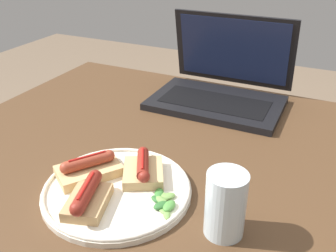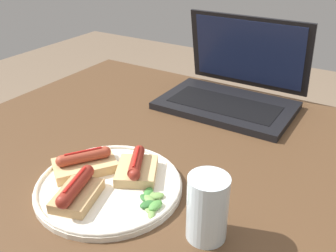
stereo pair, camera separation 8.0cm
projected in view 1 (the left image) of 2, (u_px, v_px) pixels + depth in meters
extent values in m
cube|color=#4C331E|center=(181.00, 158.00, 0.83)|extent=(1.11, 0.85, 0.04)
cylinder|color=#4C331E|center=(103.00, 168.00, 1.45)|extent=(0.05, 0.05, 0.70)
cube|color=black|center=(216.00, 103.00, 1.03)|extent=(0.35, 0.22, 0.02)
cube|color=black|center=(214.00, 102.00, 1.01)|extent=(0.29, 0.12, 0.00)
cube|color=black|center=(233.00, 50.00, 1.08)|extent=(0.35, 0.05, 0.21)
cube|color=#192347|center=(233.00, 50.00, 1.08)|extent=(0.32, 0.04, 0.18)
cylinder|color=silver|center=(117.00, 191.00, 0.69)|extent=(0.27, 0.27, 0.01)
torus|color=silver|center=(117.00, 187.00, 0.69)|extent=(0.27, 0.27, 0.01)
cube|color=tan|center=(143.00, 173.00, 0.71)|extent=(0.11, 0.11, 0.02)
cylinder|color=maroon|center=(143.00, 164.00, 0.70)|extent=(0.06, 0.08, 0.02)
sphere|color=maroon|center=(143.00, 152.00, 0.74)|extent=(0.02, 0.02, 0.02)
sphere|color=maroon|center=(143.00, 176.00, 0.67)|extent=(0.02, 0.02, 0.02)
cylinder|color=red|center=(143.00, 159.00, 0.70)|extent=(0.04, 0.06, 0.01)
cube|color=tan|center=(88.00, 202.00, 0.64)|extent=(0.09, 0.11, 0.02)
cylinder|color=maroon|center=(87.00, 192.00, 0.63)|extent=(0.05, 0.09, 0.02)
sphere|color=maroon|center=(95.00, 177.00, 0.67)|extent=(0.02, 0.02, 0.02)
sphere|color=maroon|center=(77.00, 209.00, 0.59)|extent=(0.02, 0.02, 0.02)
cylinder|color=red|center=(86.00, 186.00, 0.62)|extent=(0.03, 0.07, 0.00)
cube|color=tan|center=(89.00, 171.00, 0.72)|extent=(0.13, 0.14, 0.02)
cylinder|color=#9E3D28|center=(88.00, 162.00, 0.71)|extent=(0.07, 0.08, 0.02)
sphere|color=#9E3D28|center=(66.00, 168.00, 0.69)|extent=(0.02, 0.02, 0.02)
sphere|color=#9E3D28|center=(109.00, 156.00, 0.73)|extent=(0.02, 0.02, 0.02)
cylinder|color=red|center=(87.00, 156.00, 0.70)|extent=(0.05, 0.06, 0.00)
ellipsoid|color=#709E4C|center=(161.00, 200.00, 0.65)|extent=(0.03, 0.02, 0.01)
ellipsoid|color=#709E4C|center=(167.00, 215.00, 0.62)|extent=(0.02, 0.02, 0.01)
ellipsoid|color=#4C8E3D|center=(169.00, 206.00, 0.64)|extent=(0.02, 0.03, 0.01)
ellipsoid|color=#387A33|center=(159.00, 193.00, 0.67)|extent=(0.03, 0.03, 0.01)
ellipsoid|color=#2D662D|center=(161.00, 205.00, 0.64)|extent=(0.03, 0.03, 0.01)
ellipsoid|color=#709E4C|center=(164.00, 197.00, 0.66)|extent=(0.03, 0.03, 0.01)
ellipsoid|color=#2D662D|center=(156.00, 199.00, 0.66)|extent=(0.03, 0.02, 0.01)
ellipsoid|color=#709E4C|center=(165.00, 211.00, 0.63)|extent=(0.02, 0.02, 0.00)
ellipsoid|color=#709E4C|center=(168.00, 196.00, 0.66)|extent=(0.03, 0.03, 0.01)
cylinder|color=silver|center=(225.00, 204.00, 0.58)|extent=(0.06, 0.06, 0.11)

